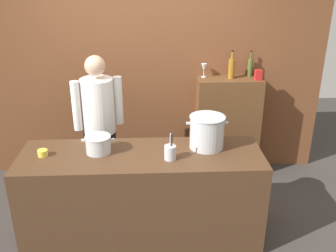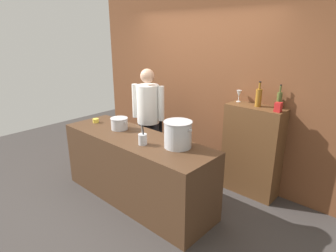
{
  "view_description": "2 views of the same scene",
  "coord_description": "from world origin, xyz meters",
  "views": [
    {
      "loc": [
        0.1,
        -3.12,
        2.51
      ],
      "look_at": [
        0.26,
        0.31,
        1.04
      ],
      "focal_mm": 41.13,
      "sensor_mm": 36.0,
      "label": 1
    },
    {
      "loc": [
        2.6,
        -2.23,
        2.18
      ],
      "look_at": [
        0.28,
        0.31,
        1.03
      ],
      "focal_mm": 30.47,
      "sensor_mm": 36.0,
      "label": 2
    }
  ],
  "objects": [
    {
      "name": "ground_plane",
      "position": [
        0.0,
        0.0,
        0.0
      ],
      "size": [
        8.0,
        8.0,
        0.0
      ],
      "primitive_type": "plane",
      "color": "#383330"
    },
    {
      "name": "utensil_crock",
      "position": [
        0.26,
        -0.11,
        0.97
      ],
      "size": [
        0.1,
        0.1,
        0.26
      ],
      "color": "#B7BABF",
      "rests_on": "prep_counter"
    },
    {
      "name": "chef",
      "position": [
        -0.45,
        0.67,
        0.96
      ],
      "size": [
        0.5,
        0.4,
        1.66
      ],
      "rotation": [
        0.0,
        0.0,
        3.48
      ],
      "color": "black",
      "rests_on": "ground_plane"
    },
    {
      "name": "spice_tin_red",
      "position": [
        1.34,
        1.12,
        1.31
      ],
      "size": [
        0.08,
        0.08,
        0.12
      ],
      "primitive_type": "cube",
      "color": "red",
      "rests_on": "bar_cabinet"
    },
    {
      "name": "butter_jar",
      "position": [
        -0.88,
        0.01,
        0.93
      ],
      "size": [
        0.09,
        0.09,
        0.06
      ],
      "primitive_type": "cylinder",
      "color": "yellow",
      "rests_on": "prep_counter"
    },
    {
      "name": "prep_counter",
      "position": [
        0.0,
        0.0,
        0.45
      ],
      "size": [
        2.22,
        0.7,
        0.9
      ],
      "primitive_type": "cube",
      "color": "#472D1C",
      "rests_on": "ground_plane"
    },
    {
      "name": "wine_glass_tall",
      "position": [
        0.73,
        1.27,
        1.36
      ],
      "size": [
        0.07,
        0.07,
        0.16
      ],
      "color": "silver",
      "rests_on": "bar_cabinet"
    },
    {
      "name": "stockpot_small",
      "position": [
        -0.39,
        0.06,
        0.98
      ],
      "size": [
        0.3,
        0.24,
        0.16
      ],
      "color": "#B7BABF",
      "rests_on": "prep_counter"
    },
    {
      "name": "stockpot_large",
      "position": [
        0.61,
        0.12,
        1.06
      ],
      "size": [
        0.39,
        0.33,
        0.31
      ],
      "color": "#B7BABF",
      "rests_on": "prep_counter"
    },
    {
      "name": "wine_bottle_olive",
      "position": [
        1.28,
        1.28,
        1.36
      ],
      "size": [
        0.06,
        0.06,
        0.3
      ],
      "color": "#475123",
      "rests_on": "bar_cabinet"
    },
    {
      "name": "wine_bottle_amber",
      "position": [
        1.04,
        1.2,
        1.37
      ],
      "size": [
        0.08,
        0.08,
        0.32
      ],
      "color": "#8C5919",
      "rests_on": "bar_cabinet"
    },
    {
      "name": "brick_back_panel",
      "position": [
        0.0,
        1.4,
        1.5
      ],
      "size": [
        4.4,
        0.1,
        3.0
      ],
      "primitive_type": "cube",
      "color": "brown",
      "rests_on": "ground_plane"
    },
    {
      "name": "bar_cabinet",
      "position": [
        1.03,
        1.19,
        0.63
      ],
      "size": [
        0.76,
        0.32,
        1.25
      ],
      "primitive_type": "cube",
      "color": "brown",
      "rests_on": "ground_plane"
    }
  ]
}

